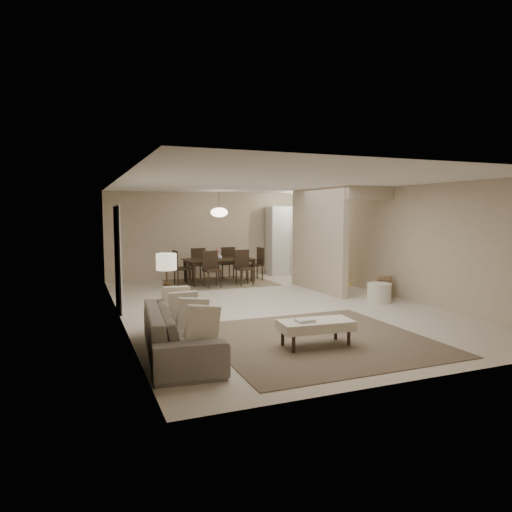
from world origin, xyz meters
name	(u,v)px	position (x,y,z in m)	size (l,w,h in m)	color
floor	(270,305)	(0.00, 0.00, 0.00)	(9.00, 9.00, 0.00)	beige
ceiling	(271,184)	(0.00, 0.00, 2.50)	(9.00, 9.00, 0.00)	white
back_wall	(210,235)	(0.00, 4.50, 1.25)	(6.00, 6.00, 0.00)	tan
left_wall	(118,250)	(-3.00, 0.00, 1.25)	(9.00, 9.00, 0.00)	tan
right_wall	(391,242)	(3.00, 0.00, 1.25)	(9.00, 9.00, 0.00)	tan
partition	(318,240)	(1.80, 1.25, 1.25)	(0.15, 2.50, 2.50)	tan
doorway	(118,259)	(-2.97, 0.60, 1.02)	(0.04, 0.90, 2.04)	black
pantry_cabinet	(287,241)	(2.35, 4.15, 1.05)	(1.20, 0.55, 2.10)	silver
flush_light	(300,193)	(2.30, 3.20, 2.46)	(0.44, 0.44, 0.05)	white
living_rug	(317,339)	(-0.36, -2.60, 0.01)	(3.20, 3.20, 0.01)	brown
sofa	(181,332)	(-2.45, -2.60, 0.32)	(0.87, 2.22, 0.65)	slate
ottoman_bench	(316,326)	(-0.56, -2.90, 0.30)	(1.09, 0.57, 0.38)	beige
side_table	(167,317)	(-2.40, -1.40, 0.26)	(0.47, 0.47, 0.52)	black
table_lamp	(166,266)	(-2.40, -1.40, 1.08)	(0.32, 0.32, 0.76)	#45361D
round_pouf	(379,293)	(2.29, -0.57, 0.20)	(0.52, 0.52, 0.41)	beige
wicker_basket	(384,291)	(2.72, -0.18, 0.15)	(0.36, 0.36, 0.31)	olive
dining_rug	(220,283)	(-0.08, 3.30, 0.01)	(2.80, 2.10, 0.01)	#736147
dining_table	(220,271)	(-0.08, 3.30, 0.33)	(1.86, 1.04, 0.65)	black
dining_chairs	(220,266)	(-0.08, 3.30, 0.47)	(2.51, 1.86, 0.93)	black
vase	(220,256)	(-0.08, 3.30, 0.73)	(0.14, 0.14, 0.15)	white
yellow_mat	(334,284)	(2.70, 1.91, 0.01)	(0.98, 0.60, 0.01)	yellow
pendant_light	(219,212)	(-0.08, 3.30, 1.92)	(0.46, 0.46, 0.71)	#45361D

